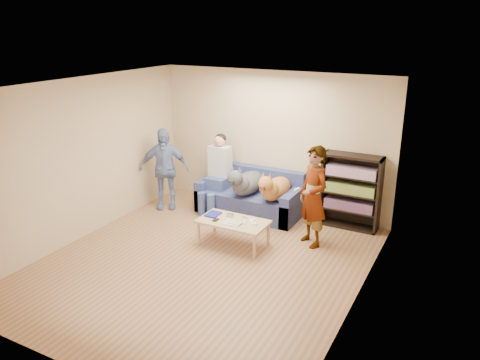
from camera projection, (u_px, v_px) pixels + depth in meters
The scene contains 27 objects.
ground at pixel (202, 263), 6.94m from camera, with size 5.00×5.00×0.00m, color brown.
ceiling at pixel (197, 87), 6.10m from camera, with size 5.00×5.00×0.00m, color white.
wall_back at pixel (273, 142), 8.61m from camera, with size 4.50×4.50×0.00m, color tan.
wall_front at pixel (58, 256), 4.42m from camera, with size 4.50×4.50×0.00m, color tan.
wall_left at pixel (82, 160), 7.51m from camera, with size 5.00×5.00×0.00m, color tan.
wall_right at pixel (361, 209), 5.53m from camera, with size 5.00×5.00×0.00m, color tan.
blanket at pixel (284, 197), 8.19m from camera, with size 0.40×0.34×0.14m, color #B1B0B5.
person_standing_right at pixel (313, 197), 7.29m from camera, with size 0.59×0.39×1.63m, color gray.
person_standing_left at pixel (164, 169), 8.80m from camera, with size 0.91×0.38×1.56m, color #7892C0.
held_controller at pixel (297, 189), 7.17m from camera, with size 0.04×0.11×0.03m, color white.
notebook_blue at pixel (213, 214), 7.61m from camera, with size 0.20×0.26×0.03m, color navy.
papers at pixel (233, 223), 7.28m from camera, with size 0.26×0.20×0.01m, color silver.
magazine at pixel (235, 222), 7.28m from camera, with size 0.22×0.17×0.01m, color #B1A98D.
camera_silver at pixel (230, 215), 7.54m from camera, with size 0.11×0.06×0.05m, color #B0AFB4.
controller_a at pixel (252, 221), 7.35m from camera, with size 0.04×0.13×0.03m, color white.
controller_b at pixel (254, 224), 7.24m from camera, with size 0.09×0.06×0.03m, color white.
headphone_cup_a at pixel (244, 223), 7.28m from camera, with size 0.07×0.07×0.02m, color silver.
headphone_cup_b at pixel (246, 221), 7.35m from camera, with size 0.07×0.07×0.02m, color silver.
pen_orange at pixel (227, 224), 7.26m from camera, with size 0.01×0.01×0.14m, color orange.
pen_black at pixel (245, 218), 7.49m from camera, with size 0.01×0.01×0.14m, color black.
wallet at pixel (216, 220), 7.40m from camera, with size 0.07×0.12×0.01m, color black.
sofa at pixel (251, 198), 8.71m from camera, with size 1.90×0.85×0.82m.
person_seated at pixel (217, 170), 8.73m from camera, with size 0.40×0.73×1.47m.
dog_gray at pixel (246, 182), 8.43m from camera, with size 0.44×1.26×0.64m.
dog_tan at pixel (274, 188), 8.18m from camera, with size 0.42×1.17×0.60m.
coffee_table at pixel (233, 223), 7.41m from camera, with size 1.10×0.60×0.42m.
bookshelf at pixel (351, 190), 7.99m from camera, with size 1.00×0.34×1.30m.
Camera 1 is at (3.37, -5.20, 3.41)m, focal length 35.00 mm.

